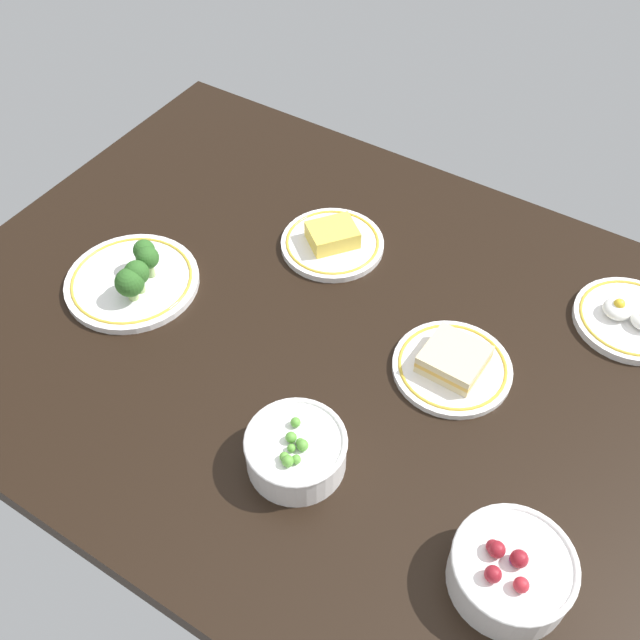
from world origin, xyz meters
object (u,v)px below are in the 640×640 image
(bowl_berries, at_px, (511,571))
(bowl_peas, at_px, (296,450))
(plate_eggs, at_px, (630,318))
(plate_cheese, at_px, (332,241))
(plate_sandwich, at_px, (453,364))
(plate_broccoli, at_px, (134,278))

(bowl_berries, bearing_deg, bowl_peas, -0.26)
(bowl_peas, xyz_separation_m, plate_eggs, (-0.30, -0.48, -0.02))
(bowl_peas, bearing_deg, plate_cheese, -64.93)
(plate_sandwich, relative_size, plate_broccoli, 0.81)
(plate_sandwich, distance_m, plate_broccoli, 0.52)
(bowl_berries, height_order, plate_sandwich, bowl_berries)
(bowl_berries, height_order, plate_broccoli, bowl_berries)
(bowl_berries, xyz_separation_m, plate_broccoli, (0.70, -0.13, -0.01))
(bowl_berries, relative_size, plate_eggs, 0.85)
(bowl_peas, bearing_deg, plate_eggs, -122.01)
(bowl_peas, relative_size, plate_cheese, 0.77)
(plate_broccoli, relative_size, plate_eggs, 1.25)
(plate_sandwich, xyz_separation_m, plate_eggs, (-0.19, -0.23, -0.00))
(bowl_peas, distance_m, plate_broccoli, 0.42)
(plate_cheese, bearing_deg, plate_eggs, -168.39)
(plate_broccoli, xyz_separation_m, plate_eggs, (-0.70, -0.35, -0.01))
(bowl_peas, xyz_separation_m, plate_cheese, (0.18, -0.38, -0.02))
(bowl_peas, relative_size, plate_broccoli, 0.62)
(bowl_peas, height_order, plate_sandwich, bowl_peas)
(bowl_berries, relative_size, plate_cheese, 0.84)
(plate_broccoli, relative_size, plate_cheese, 1.24)
(plate_sandwich, xyz_separation_m, plate_cheese, (0.29, -0.13, -0.00))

